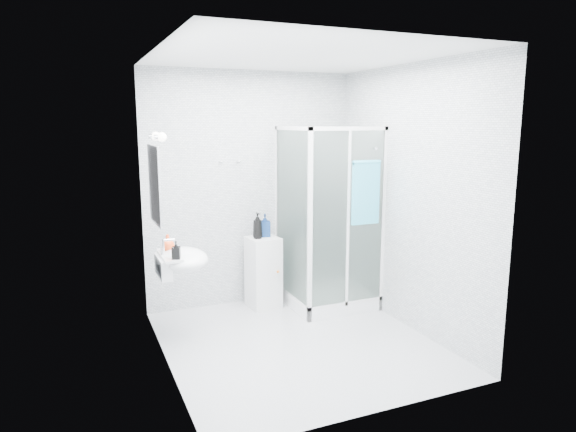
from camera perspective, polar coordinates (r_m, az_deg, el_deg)
name	(u,v)px	position (r m, az deg, el deg)	size (l,w,h in m)	color
room	(298,206)	(4.59, 1.14, 1.07)	(2.40, 2.60, 2.60)	silver
shower_enclosure	(324,268)	(5.74, 4.07, -5.78)	(0.90, 0.95, 2.00)	white
wall_basin	(180,260)	(4.83, -11.90, -4.81)	(0.46, 0.56, 0.35)	white
mirror	(154,185)	(4.66, -14.62, 3.36)	(0.02, 0.60, 0.70)	white
vanity_lights	(158,137)	(4.64, -14.25, 8.55)	(0.10, 0.40, 0.08)	silver
wall_hooks	(230,162)	(5.64, -6.47, 6.02)	(0.23, 0.06, 0.03)	silver
storage_cabinet	(263,272)	(5.76, -2.74, -6.24)	(0.36, 0.37, 0.79)	silver
hand_towel	(366,191)	(5.34, 8.64, 2.77)	(0.31, 0.05, 0.66)	#34A6C7
shampoo_bottle_a	(258,226)	(5.60, -3.40, -1.08)	(0.11, 0.11, 0.28)	black
shampoo_bottle_b	(265,225)	(5.69, -2.58, -1.03)	(0.11, 0.12, 0.25)	navy
soap_dispenser_orange	(168,243)	(4.89, -13.22, -2.91)	(0.12, 0.12, 0.16)	#FF501E
soap_dispenser_black	(176,250)	(4.60, -12.33, -3.73)	(0.07, 0.07, 0.16)	black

